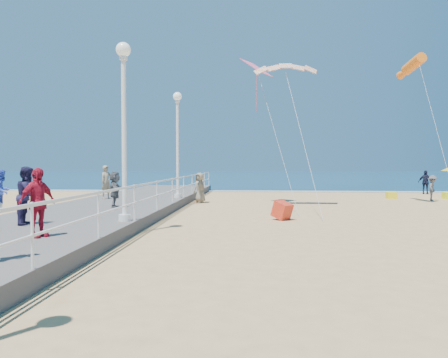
# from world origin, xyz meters

# --- Properties ---
(ground) EXTENTS (160.00, 160.00, 0.00)m
(ground) POSITION_xyz_m (0.00, 0.00, 0.00)
(ground) COLOR tan
(ground) RESTS_ON ground
(ocean) EXTENTS (160.00, 90.00, 0.05)m
(ocean) POSITION_xyz_m (0.00, 65.00, 0.01)
(ocean) COLOR #0D314E
(ocean) RESTS_ON ground
(surf_line) EXTENTS (160.00, 1.20, 0.04)m
(surf_line) POSITION_xyz_m (0.00, 20.50, 0.03)
(surf_line) COLOR silver
(surf_line) RESTS_ON ground
(boardwalk) EXTENTS (5.00, 44.00, 0.40)m
(boardwalk) POSITION_xyz_m (-7.50, 0.00, 0.20)
(boardwalk) COLOR #67625D
(boardwalk) RESTS_ON ground
(railing) EXTENTS (0.05, 42.00, 0.55)m
(railing) POSITION_xyz_m (-5.05, 0.00, 1.25)
(railing) COLOR white
(railing) RESTS_ON boardwalk
(lamp_post_mid) EXTENTS (0.44, 0.44, 5.32)m
(lamp_post_mid) POSITION_xyz_m (-5.35, 0.00, 3.66)
(lamp_post_mid) COLOR white
(lamp_post_mid) RESTS_ON boardwalk
(lamp_post_far) EXTENTS (0.44, 0.44, 5.32)m
(lamp_post_far) POSITION_xyz_m (-5.35, 9.00, 3.66)
(lamp_post_far) COLOR white
(lamp_post_far) RESTS_ON boardwalk
(toddler_held) EXTENTS (0.32, 0.40, 0.77)m
(toddler_held) POSITION_xyz_m (-5.92, -5.38, 1.63)
(toddler_held) COLOR blue
(toddler_held) RESTS_ON boardwalk
(spectator_3) EXTENTS (0.77, 1.03, 1.63)m
(spectator_3) POSITION_xyz_m (-6.51, -2.99, 1.21)
(spectator_3) COLOR #B3162D
(spectator_3) RESTS_ON boardwalk
(spectator_5) EXTENTS (0.73, 1.38, 1.42)m
(spectator_5) POSITION_xyz_m (-6.96, 4.04, 1.11)
(spectator_5) COLOR #525356
(spectator_5) RESTS_ON boardwalk
(spectator_6) EXTENTS (0.66, 0.72, 1.64)m
(spectator_6) POSITION_xyz_m (-8.71, 8.06, 1.22)
(spectator_6) COLOR gray
(spectator_6) RESTS_ON boardwalk
(spectator_7) EXTENTS (0.78, 0.91, 1.64)m
(spectator_7) POSITION_xyz_m (-7.88, -0.89, 1.22)
(spectator_7) COLOR #1F1A3A
(spectator_7) RESTS_ON boardwalk
(beach_walker_a) EXTENTS (0.91, 1.09, 1.47)m
(beach_walker_a) POSITION_xyz_m (8.72, 12.95, 0.73)
(beach_walker_a) COLOR #4F4F54
(beach_walker_a) RESTS_ON ground
(beach_walker_b) EXTENTS (1.05, 0.78, 1.66)m
(beach_walker_b) POSITION_xyz_m (10.43, 18.49, 0.83)
(beach_walker_b) COLOR #161931
(beach_walker_b) RESTS_ON ground
(beach_walker_c) EXTENTS (0.94, 0.93, 1.64)m
(beach_walker_c) POSITION_xyz_m (-4.45, 10.77, 0.82)
(beach_walker_c) COLOR gray
(beach_walker_c) RESTS_ON ground
(box_kite) EXTENTS (0.90, 0.88, 0.74)m
(box_kite) POSITION_xyz_m (-0.42, 3.70, 0.30)
(box_kite) COLOR red
(box_kite) RESTS_ON ground
(beach_chair_left) EXTENTS (0.55, 0.55, 0.40)m
(beach_chair_left) POSITION_xyz_m (10.18, 14.34, 0.20)
(beach_chair_left) COLOR yellow
(beach_chair_left) RESTS_ON ground
(beach_chair_right) EXTENTS (0.55, 0.55, 0.40)m
(beach_chair_right) POSITION_xyz_m (6.81, 14.26, 0.20)
(beach_chair_right) COLOR yellow
(beach_chair_right) RESTS_ON ground
(kite_parafoil) EXTENTS (3.09, 0.94, 0.65)m
(kite_parafoil) POSITION_xyz_m (0.02, 8.65, 6.86)
(kite_parafoil) COLOR orange
(kite_windsock) EXTENTS (1.01, 2.68, 1.08)m
(kite_windsock) POSITION_xyz_m (6.72, 10.56, 7.28)
(kite_windsock) COLOR orange
(kite_diamond_pink) EXTENTS (1.74, 1.84, 0.85)m
(kite_diamond_pink) POSITION_xyz_m (-1.39, 10.10, 7.11)
(kite_diamond_pink) COLOR #F95C82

